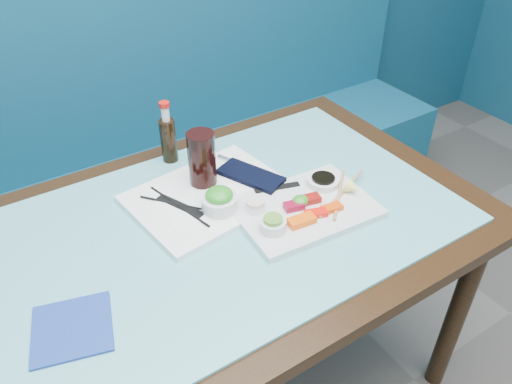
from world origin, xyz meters
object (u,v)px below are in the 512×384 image
cola_bottle_body (169,141)px  blue_napkin (72,328)px  serving_tray (210,195)px  seaweed_bowl (220,203)px  sashimi_plate (304,208)px  dining_table (226,246)px  booth_bench (129,182)px  cola_glass (202,159)px

cola_bottle_body → blue_napkin: cola_bottle_body is taller
serving_tray → seaweed_bowl: bearing=-105.0°
seaweed_bowl → serving_tray: bearing=82.4°
serving_tray → blue_napkin: 0.52m
cola_bottle_body → sashimi_plate: bearing=-65.6°
serving_tray → dining_table: bearing=-106.0°
dining_table → serving_tray: (0.02, 0.11, 0.10)m
cola_bottle_body → serving_tray: bearing=-87.7°
seaweed_bowl → blue_napkin: (-0.45, -0.17, -0.03)m
dining_table → sashimi_plate: 0.24m
booth_bench → dining_table: (0.00, -0.84, 0.29)m
serving_tray → seaweed_bowl: size_ratio=4.31×
booth_bench → sashimi_plate: bearing=-77.7°
dining_table → serving_tray: 0.15m
blue_napkin → sashimi_plate: bearing=4.7°
cola_glass → blue_napkin: (-0.47, -0.30, -0.09)m
seaweed_bowl → dining_table: bearing=-100.7°
booth_bench → cola_glass: bearing=-87.8°
cola_glass → seaweed_bowl: bearing=-98.7°
cola_glass → blue_napkin: cola_glass is taller
booth_bench → cola_bottle_body: (0.01, -0.49, 0.45)m
cola_bottle_body → blue_napkin: bearing=-133.0°
serving_tray → blue_napkin: size_ratio=2.63×
dining_table → cola_glass: (0.03, 0.16, 0.19)m
dining_table → seaweed_bowl: (0.01, 0.03, 0.13)m
booth_bench → seaweed_bowl: bearing=-89.6°
sashimi_plate → blue_napkin: bearing=-171.4°
dining_table → seaweed_bowl: bearing=79.3°
sashimi_plate → serving_tray: 0.26m
booth_bench → cola_glass: booth_bench is taller
serving_tray → seaweed_bowl: (-0.01, -0.07, 0.03)m
cola_glass → booth_bench: bearing=92.2°
dining_table → cola_glass: cola_glass is taller
seaweed_bowl → cola_glass: size_ratio=0.61×
blue_napkin → dining_table: bearing=16.9°
booth_bench → sashimi_plate: 1.02m
blue_napkin → seaweed_bowl: bearing=20.5°
cola_bottle_body → blue_napkin: (-0.45, -0.48, -0.07)m
seaweed_bowl → blue_napkin: bearing=-159.5°
cola_glass → sashimi_plate: bearing=-54.5°
sashimi_plate → seaweed_bowl: seaweed_bowl is taller
cola_bottle_body → blue_napkin: size_ratio=0.85×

